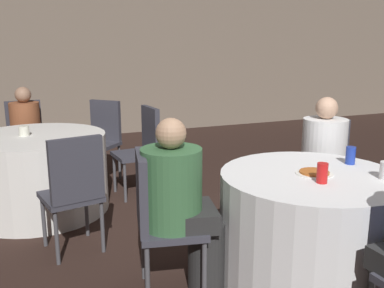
{
  "coord_description": "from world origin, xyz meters",
  "views": [
    {
      "loc": [
        -1.6,
        -2.29,
        1.54
      ],
      "look_at": [
        -0.47,
        0.52,
        0.82
      ],
      "focal_mm": 40.0,
      "sensor_mm": 36.0,
      "label": 1
    }
  ],
  "objects_px": {
    "person_white_shirt": "(322,163)",
    "person_green_jacket": "(182,204)",
    "chair_far_north": "(26,134)",
    "chair_far_south": "(74,186)",
    "soda_can_blue": "(351,155)",
    "chair_near_west": "(156,212)",
    "soda_can_red": "(322,173)",
    "table_far": "(39,173)",
    "chair_far_northeast": "(102,134)",
    "pizza_plate_near": "(314,173)",
    "chair_near_northeast": "(324,163)",
    "person_floral_shirt": "(27,137)",
    "table_near": "(308,227)",
    "chair_far_east": "(143,143)"
  },
  "relations": [
    {
      "from": "person_white_shirt",
      "to": "person_green_jacket",
      "type": "distance_m",
      "value": 1.47
    },
    {
      "from": "chair_far_north",
      "to": "person_white_shirt",
      "type": "xyz_separation_m",
      "value": [
        2.25,
        -2.34,
        0.04
      ]
    },
    {
      "from": "chair_far_south",
      "to": "person_green_jacket",
      "type": "bearing_deg",
      "value": -64.08
    },
    {
      "from": "soda_can_blue",
      "to": "chair_near_west",
      "type": "bearing_deg",
      "value": 175.7
    },
    {
      "from": "soda_can_red",
      "to": "table_far",
      "type": "bearing_deg",
      "value": 126.41
    },
    {
      "from": "chair_far_northeast",
      "to": "person_green_jacket",
      "type": "relative_size",
      "value": 0.81
    },
    {
      "from": "chair_far_northeast",
      "to": "pizza_plate_near",
      "type": "bearing_deg",
      "value": 152.74
    },
    {
      "from": "chair_near_northeast",
      "to": "chair_far_south",
      "type": "distance_m",
      "value": 2.08
    },
    {
      "from": "table_far",
      "to": "person_green_jacket",
      "type": "xyz_separation_m",
      "value": [
        0.77,
        -1.75,
        0.22
      ]
    },
    {
      "from": "chair_near_west",
      "to": "chair_far_north",
      "type": "distance_m",
      "value": 2.84
    },
    {
      "from": "chair_far_north",
      "to": "table_far",
      "type": "bearing_deg",
      "value": 90.0
    },
    {
      "from": "chair_near_northeast",
      "to": "chair_near_west",
      "type": "distance_m",
      "value": 1.75
    },
    {
      "from": "chair_far_south",
      "to": "soda_can_blue",
      "type": "distance_m",
      "value": 1.97
    },
    {
      "from": "chair_far_south",
      "to": "pizza_plate_near",
      "type": "bearing_deg",
      "value": -44.34
    },
    {
      "from": "person_floral_shirt",
      "to": "pizza_plate_near",
      "type": "xyz_separation_m",
      "value": [
        1.67,
        -2.79,
        0.19
      ]
    },
    {
      "from": "chair_near_northeast",
      "to": "person_green_jacket",
      "type": "distance_m",
      "value": 1.61
    },
    {
      "from": "soda_can_red",
      "to": "chair_near_west",
      "type": "bearing_deg",
      "value": 158.35
    },
    {
      "from": "chair_far_northeast",
      "to": "pizza_plate_near",
      "type": "xyz_separation_m",
      "value": [
        0.88,
        -2.66,
        0.19
      ]
    },
    {
      "from": "chair_near_northeast",
      "to": "pizza_plate_near",
      "type": "relative_size",
      "value": 3.8
    },
    {
      "from": "table_far",
      "to": "person_green_jacket",
      "type": "height_order",
      "value": "person_green_jacket"
    },
    {
      "from": "chair_far_north",
      "to": "chair_far_south",
      "type": "bearing_deg",
      "value": 93.61
    },
    {
      "from": "table_near",
      "to": "pizza_plate_near",
      "type": "distance_m",
      "value": 0.37
    },
    {
      "from": "table_far",
      "to": "chair_near_northeast",
      "type": "relative_size",
      "value": 1.38
    },
    {
      "from": "chair_far_east",
      "to": "chair_far_northeast",
      "type": "bearing_deg",
      "value": 19.97
    },
    {
      "from": "table_near",
      "to": "chair_far_north",
      "type": "xyz_separation_m",
      "value": [
        -1.67,
        2.95,
        0.18
      ]
    },
    {
      "from": "chair_far_south",
      "to": "chair_far_northeast",
      "type": "xyz_separation_m",
      "value": [
        0.52,
        1.76,
        0.0
      ]
    },
    {
      "from": "chair_far_east",
      "to": "pizza_plate_near",
      "type": "height_order",
      "value": "chair_far_east"
    },
    {
      "from": "table_far",
      "to": "soda_can_blue",
      "type": "distance_m",
      "value": 2.73
    },
    {
      "from": "table_far",
      "to": "person_floral_shirt",
      "type": "bearing_deg",
      "value": 94.32
    },
    {
      "from": "chair_far_south",
      "to": "soda_can_red",
      "type": "bearing_deg",
      "value": -50.27
    },
    {
      "from": "table_near",
      "to": "soda_can_red",
      "type": "xyz_separation_m",
      "value": [
        -0.06,
        -0.17,
        0.42
      ]
    },
    {
      "from": "chair_near_northeast",
      "to": "pizza_plate_near",
      "type": "xyz_separation_m",
      "value": [
        -0.67,
        -0.73,
        0.19
      ]
    },
    {
      "from": "table_near",
      "to": "person_green_jacket",
      "type": "xyz_separation_m",
      "value": [
        -0.82,
        0.17,
        0.22
      ]
    },
    {
      "from": "chair_near_west",
      "to": "pizza_plate_near",
      "type": "distance_m",
      "value": 1.03
    },
    {
      "from": "chair_near_west",
      "to": "person_white_shirt",
      "type": "bearing_deg",
      "value": 116.35
    },
    {
      "from": "chair_near_northeast",
      "to": "soda_can_blue",
      "type": "bearing_deg",
      "value": 108.24
    },
    {
      "from": "person_floral_shirt",
      "to": "soda_can_blue",
      "type": "xyz_separation_m",
      "value": [
        2.05,
        -2.68,
        0.24
      ]
    },
    {
      "from": "chair_far_north",
      "to": "person_green_jacket",
      "type": "height_order",
      "value": "person_green_jacket"
    },
    {
      "from": "chair_near_west",
      "to": "pizza_plate_near",
      "type": "bearing_deg",
      "value": 90.06
    },
    {
      "from": "person_floral_shirt",
      "to": "soda_can_red",
      "type": "xyz_separation_m",
      "value": [
        1.6,
        -2.95,
        0.24
      ]
    },
    {
      "from": "chair_near_northeast",
      "to": "person_white_shirt",
      "type": "bearing_deg",
      "value": 90.0
    },
    {
      "from": "table_near",
      "to": "person_floral_shirt",
      "type": "bearing_deg",
      "value": 120.79
    },
    {
      "from": "chair_far_south",
      "to": "person_floral_shirt",
      "type": "distance_m",
      "value": 1.9
    },
    {
      "from": "table_near",
      "to": "chair_far_east",
      "type": "height_order",
      "value": "chair_far_east"
    },
    {
      "from": "chair_far_east",
      "to": "chair_far_north",
      "type": "relative_size",
      "value": 1.0
    },
    {
      "from": "chair_far_northeast",
      "to": "person_green_jacket",
      "type": "bearing_deg",
      "value": 135.36
    },
    {
      "from": "chair_far_east",
      "to": "person_green_jacket",
      "type": "bearing_deg",
      "value": 166.18
    },
    {
      "from": "chair_near_northeast",
      "to": "chair_far_south",
      "type": "relative_size",
      "value": 1.0
    },
    {
      "from": "table_far",
      "to": "chair_far_north",
      "type": "height_order",
      "value": "chair_far_north"
    },
    {
      "from": "chair_far_south",
      "to": "chair_near_west",
      "type": "bearing_deg",
      "value": -71.47
    }
  ]
}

